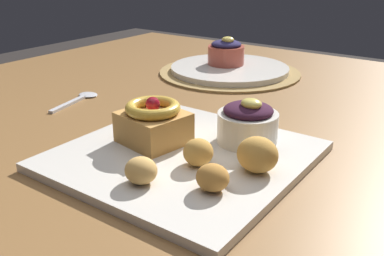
% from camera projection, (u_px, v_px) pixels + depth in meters
% --- Properties ---
extents(dining_table, '(1.43, 1.12, 0.73)m').
position_uv_depth(dining_table, '(256.00, 163.00, 0.76)').
color(dining_table, brown).
rests_on(dining_table, ground_plane).
extents(woven_placemat, '(0.32, 0.32, 0.00)m').
position_uv_depth(woven_placemat, '(229.00, 72.00, 1.02)').
color(woven_placemat, '#997A47').
rests_on(woven_placemat, dining_table).
extents(front_plate, '(0.30, 0.30, 0.01)m').
position_uv_depth(front_plate, '(183.00, 156.00, 0.59)').
color(front_plate, silver).
rests_on(front_plate, dining_table).
extents(cake_slice, '(0.10, 0.09, 0.07)m').
position_uv_depth(cake_slice, '(153.00, 123.00, 0.61)').
color(cake_slice, '#C68E47').
rests_on(cake_slice, front_plate).
extents(berry_ramekin, '(0.08, 0.08, 0.07)m').
position_uv_depth(berry_ramekin, '(248.00, 123.00, 0.61)').
color(berry_ramekin, silver).
rests_on(berry_ramekin, front_plate).
extents(fritter_front, '(0.04, 0.04, 0.03)m').
position_uv_depth(fritter_front, '(139.00, 170.00, 0.51)').
color(fritter_front, tan).
rests_on(fritter_front, front_plate).
extents(fritter_middle, '(0.04, 0.04, 0.03)m').
position_uv_depth(fritter_middle, '(213.00, 178.00, 0.49)').
color(fritter_middle, '#BC7F38').
rests_on(fritter_middle, front_plate).
extents(fritter_back, '(0.05, 0.05, 0.04)m').
position_uv_depth(fritter_back, '(258.00, 155.00, 0.53)').
color(fritter_back, gold).
rests_on(fritter_back, front_plate).
extents(fritter_extra, '(0.04, 0.04, 0.03)m').
position_uv_depth(fritter_extra, '(198.00, 152.00, 0.55)').
color(fritter_extra, gold).
rests_on(fritter_extra, front_plate).
extents(back_plate, '(0.27, 0.27, 0.01)m').
position_uv_depth(back_plate, '(230.00, 69.00, 1.01)').
color(back_plate, silver).
rests_on(back_plate, woven_placemat).
extents(back_ramekin, '(0.08, 0.08, 0.07)m').
position_uv_depth(back_ramekin, '(226.00, 52.00, 1.02)').
color(back_ramekin, '#B24C3D').
rests_on(back_ramekin, back_plate).
extents(spoon, '(0.05, 0.13, 0.00)m').
position_uv_depth(spoon, '(80.00, 99.00, 0.83)').
color(spoon, silver).
rests_on(spoon, dining_table).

